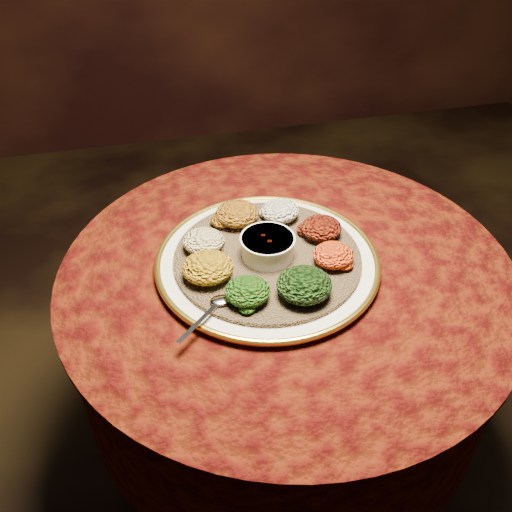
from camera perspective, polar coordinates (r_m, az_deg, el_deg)
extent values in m
plane|color=black|center=(1.77, 2.27, -19.45)|extent=(4.00, 4.00, 0.00)
cylinder|color=black|center=(1.75, 2.29, -19.12)|extent=(0.44, 0.44, 0.04)
cylinder|color=black|center=(1.49, 2.61, -12.74)|extent=(0.12, 0.12, 0.68)
cylinder|color=black|center=(1.22, 3.10, -2.42)|extent=(0.80, 0.80, 0.04)
cylinder|color=#3F0F05|center=(1.32, 2.88, -7.07)|extent=(0.93, 0.93, 0.34)
cylinder|color=#3F0F05|center=(1.20, 3.15, -1.47)|extent=(0.96, 0.96, 0.01)
cylinder|color=beige|center=(1.20, 1.13, -0.68)|extent=(0.59, 0.59, 0.02)
torus|color=gold|center=(1.19, 1.14, -0.42)|extent=(0.47, 0.47, 0.01)
cylinder|color=olive|center=(1.19, 1.14, -0.16)|extent=(0.43, 0.43, 0.01)
cylinder|color=white|center=(1.17, 1.16, 0.91)|extent=(0.11, 0.11, 0.05)
cylinder|color=white|center=(1.16, 1.17, 1.72)|extent=(0.11, 0.11, 0.01)
cylinder|color=#4F1603|center=(1.16, 1.17, 1.46)|extent=(0.09, 0.09, 0.01)
ellipsoid|color=silver|center=(1.08, -3.57, -4.46)|extent=(0.04, 0.03, 0.01)
cube|color=silver|center=(1.04, -5.84, -6.71)|extent=(0.09, 0.08, 0.00)
ellipsoid|color=silver|center=(1.28, 2.41, 4.52)|extent=(0.09, 0.08, 0.04)
ellipsoid|color=black|center=(1.23, 6.54, 2.81)|extent=(0.09, 0.08, 0.04)
ellipsoid|color=#C56D10|center=(1.16, 7.74, 0.09)|extent=(0.08, 0.08, 0.04)
ellipsoid|color=black|center=(1.08, 4.84, -2.90)|extent=(0.11, 0.10, 0.05)
ellipsoid|color=#8D2F09|center=(1.07, -0.85, -3.54)|extent=(0.09, 0.08, 0.04)
ellipsoid|color=#AC730F|center=(1.12, -4.84, -1.15)|extent=(0.10, 0.10, 0.05)
ellipsoid|color=maroon|center=(1.19, -5.27, 1.49)|extent=(0.09, 0.08, 0.04)
ellipsoid|color=#904B11|center=(1.26, -1.90, 4.26)|extent=(0.10, 0.09, 0.05)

